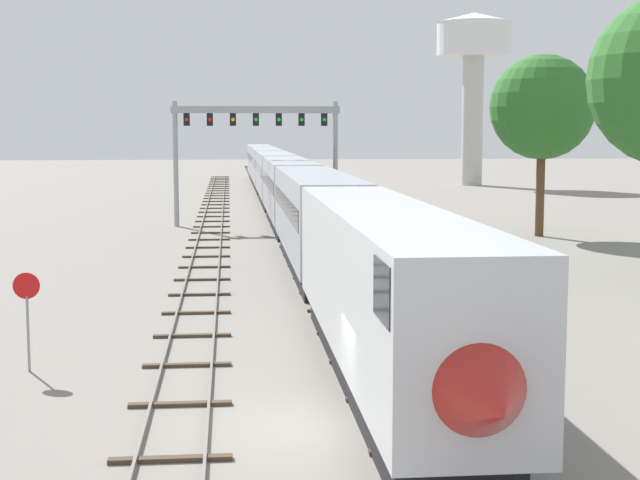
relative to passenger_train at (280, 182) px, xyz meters
The scene contains 8 objects.
ground_plane 56.42m from the passenger_train, 92.03° to the right, with size 400.00×400.00×0.00m, color gray.
track_main 4.47m from the passenger_train, 90.00° to the left, with size 2.60×200.00×0.16m.
track_near 17.41m from the passenger_train, 108.62° to the right, with size 2.60×160.00×0.16m.
passenger_train is the anchor object (origin of this frame).
signal_gantry 10.38m from the passenger_train, 103.57° to the right, with size 12.10×0.49×8.94m.
water_tower 48.57m from the passenger_train, 55.89° to the left, with size 9.30×9.30×21.25m.
stop_sign 51.42m from the passenger_train, 101.22° to the right, with size 0.76×0.08×2.88m.
trackside_tree_left 24.72m from the passenger_train, 48.53° to the right, with size 6.76×6.76×11.75m.
Camera 1 is at (-2.21, -21.33, 6.92)m, focal length 53.03 mm.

